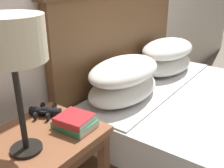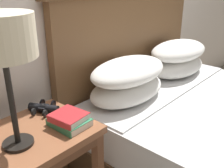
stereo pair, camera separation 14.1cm
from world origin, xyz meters
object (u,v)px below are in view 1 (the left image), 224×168
(table_lamp, at_px, (10,43))
(binoculars_pair, at_px, (45,111))
(book_on_nightstand, at_px, (75,124))
(book_stacked_on_top, at_px, (74,119))
(nightstand, at_px, (43,153))

(table_lamp, distance_m, binoculars_pair, 0.51)
(book_on_nightstand, height_order, book_stacked_on_top, book_stacked_on_top)
(table_lamp, bearing_deg, binoculars_pair, 33.62)
(nightstand, height_order, book_on_nightstand, book_on_nightstand)
(book_on_nightstand, distance_m, book_stacked_on_top, 0.03)
(book_stacked_on_top, height_order, binoculars_pair, book_stacked_on_top)
(nightstand, xyz_separation_m, book_stacked_on_top, (0.13, -0.09, 0.15))
(table_lamp, relative_size, book_stacked_on_top, 3.28)
(table_lamp, height_order, binoculars_pair, table_lamp)
(nightstand, distance_m, book_stacked_on_top, 0.22)
(table_lamp, xyz_separation_m, book_on_nightstand, (0.24, -0.04, -0.43))
(book_stacked_on_top, bearing_deg, table_lamp, 168.27)
(nightstand, height_order, book_stacked_on_top, book_stacked_on_top)
(book_on_nightstand, height_order, binoculars_pair, binoculars_pair)
(book_on_nightstand, bearing_deg, nightstand, 149.52)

